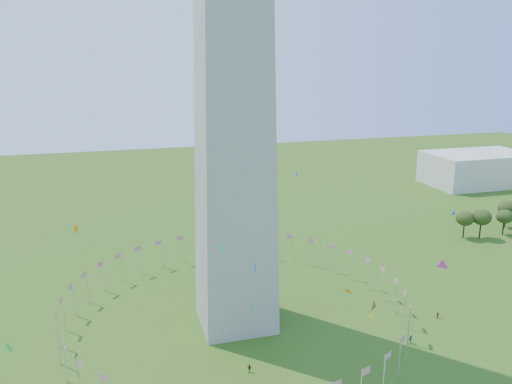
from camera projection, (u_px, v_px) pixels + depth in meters
flag_ring at (236, 305)px, 119.77m from camera, size 80.24×80.24×9.00m
gov_building_east_a at (477, 168)px, 251.59m from camera, size 50.00×30.00×16.00m
kites_aloft at (329, 286)px, 95.80m from camera, size 118.07×60.57×34.36m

